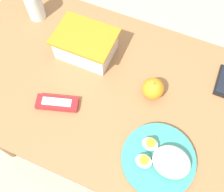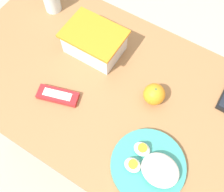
{
  "view_description": "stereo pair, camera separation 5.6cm",
  "coord_description": "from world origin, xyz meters",
  "px_view_note": "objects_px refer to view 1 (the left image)",
  "views": [
    {
      "loc": [
        0.18,
        -0.38,
        1.55
      ],
      "look_at": [
        0.04,
        -0.04,
        0.78
      ],
      "focal_mm": 42.0,
      "sensor_mm": 36.0,
      "label": 1
    },
    {
      "loc": [
        0.23,
        -0.35,
        1.55
      ],
      "look_at": [
        0.04,
        -0.04,
        0.78
      ],
      "focal_mm": 42.0,
      "sensor_mm": 36.0,
      "label": 2
    }
  ],
  "objects_px": {
    "orange_fruit": "(153,89)",
    "food_container": "(86,45)",
    "candy_bar": "(57,103)",
    "drinking_glass": "(35,6)",
    "rice_plate": "(161,159)"
  },
  "relations": [
    {
      "from": "rice_plate",
      "to": "drinking_glass",
      "type": "xyz_separation_m",
      "value": [
        -0.63,
        0.35,
        0.03
      ]
    },
    {
      "from": "food_container",
      "to": "candy_bar",
      "type": "height_order",
      "value": "food_container"
    },
    {
      "from": "candy_bar",
      "to": "drinking_glass",
      "type": "relative_size",
      "value": 1.33
    },
    {
      "from": "orange_fruit",
      "to": "candy_bar",
      "type": "xyz_separation_m",
      "value": [
        -0.28,
        -0.16,
        -0.03
      ]
    },
    {
      "from": "rice_plate",
      "to": "drinking_glass",
      "type": "relative_size",
      "value": 2.05
    },
    {
      "from": "rice_plate",
      "to": "candy_bar",
      "type": "distance_m",
      "value": 0.38
    },
    {
      "from": "candy_bar",
      "to": "drinking_glass",
      "type": "bearing_deg",
      "value": 129.65
    },
    {
      "from": "orange_fruit",
      "to": "food_container",
      "type": "bearing_deg",
      "value": 166.79
    },
    {
      "from": "rice_plate",
      "to": "drinking_glass",
      "type": "height_order",
      "value": "drinking_glass"
    },
    {
      "from": "rice_plate",
      "to": "candy_bar",
      "type": "xyz_separation_m",
      "value": [
        -0.38,
        0.04,
        -0.01
      ]
    },
    {
      "from": "candy_bar",
      "to": "orange_fruit",
      "type": "bearing_deg",
      "value": 30.51
    },
    {
      "from": "food_container",
      "to": "candy_bar",
      "type": "relative_size",
      "value": 1.41
    },
    {
      "from": "orange_fruit",
      "to": "rice_plate",
      "type": "xyz_separation_m",
      "value": [
        0.1,
        -0.21,
        -0.02
      ]
    },
    {
      "from": "candy_bar",
      "to": "rice_plate",
      "type": "bearing_deg",
      "value": -6.53
    },
    {
      "from": "food_container",
      "to": "drinking_glass",
      "type": "bearing_deg",
      "value": 162.27
    }
  ]
}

